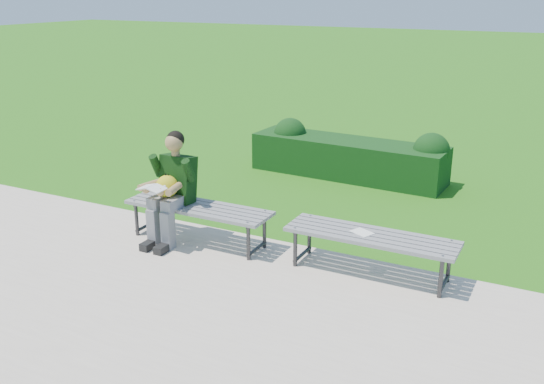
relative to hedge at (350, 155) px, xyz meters
The scene contains 7 objects.
ground 2.94m from the hedge, 87.51° to the right, with size 80.00×80.00×0.00m.
walkway 4.68m from the hedge, 88.44° to the right, with size 30.00×3.50×0.02m.
hedge is the anchor object (origin of this frame).
bench_left 3.43m from the hedge, 100.98° to the right, with size 1.80×0.50×0.46m.
bench_right 3.58m from the hedge, 66.34° to the right, with size 1.80×0.50×0.46m.
seated_boy 3.61m from the hedge, 105.39° to the right, with size 0.56×0.76×1.31m.
paper_sheet 3.54m from the hedge, 67.83° to the right, with size 0.27×0.24×0.01m.
Camera 1 is at (3.04, -6.01, 2.90)m, focal length 40.00 mm.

